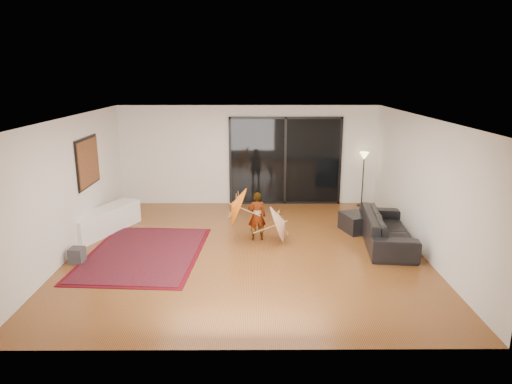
{
  "coord_description": "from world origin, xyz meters",
  "views": [
    {
      "loc": [
        0.13,
        -8.77,
        3.52
      ],
      "look_at": [
        0.18,
        0.5,
        1.1
      ],
      "focal_mm": 32.0,
      "sensor_mm": 36.0,
      "label": 1
    }
  ],
  "objects_px": {
    "sofa": "(387,229)",
    "ottoman": "(359,222)",
    "media_console": "(105,221)",
    "child": "(257,216)"
  },
  "relations": [
    {
      "from": "child",
      "to": "sofa",
      "type": "bearing_deg",
      "value": 169.96
    },
    {
      "from": "media_console",
      "to": "ottoman",
      "type": "bearing_deg",
      "value": 23.91
    },
    {
      "from": "sofa",
      "to": "child",
      "type": "xyz_separation_m",
      "value": [
        -2.74,
        0.28,
        0.2
      ]
    },
    {
      "from": "sofa",
      "to": "child",
      "type": "bearing_deg",
      "value": 90.8
    },
    {
      "from": "sofa",
      "to": "ottoman",
      "type": "relative_size",
      "value": 3.23
    },
    {
      "from": "ottoman",
      "to": "child",
      "type": "bearing_deg",
      "value": -166.52
    },
    {
      "from": "sofa",
      "to": "ottoman",
      "type": "height_order",
      "value": "sofa"
    },
    {
      "from": "media_console",
      "to": "ottoman",
      "type": "distance_m",
      "value": 5.81
    },
    {
      "from": "media_console",
      "to": "sofa",
      "type": "relative_size",
      "value": 0.86
    },
    {
      "from": "media_console",
      "to": "child",
      "type": "bearing_deg",
      "value": 15.1
    }
  ]
}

